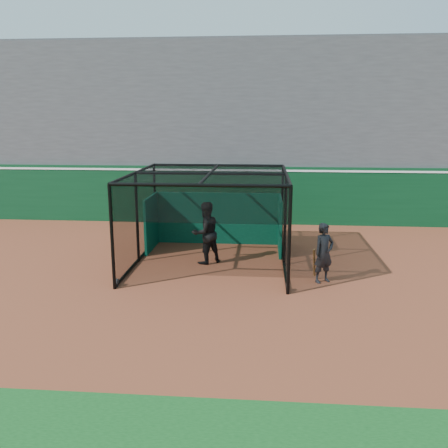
{
  "coord_description": "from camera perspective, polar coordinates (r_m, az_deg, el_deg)",
  "views": [
    {
      "loc": [
        1.83,
        -12.01,
        4.59
      ],
      "look_at": [
        0.66,
        2.0,
        1.4
      ],
      "focal_mm": 38.0,
      "sensor_mm": 36.0,
      "label": 1
    }
  ],
  "objects": [
    {
      "name": "batter",
      "position": [
        15.05,
        -2.23,
        -1.06
      ],
      "size": [
        1.22,
        1.19,
        1.99
      ],
      "primitive_type": "imported",
      "rotation": [
        0.0,
        0.0,
        3.82
      ],
      "color": "black",
      "rests_on": "ground"
    },
    {
      "name": "grandstand",
      "position": [
        24.35,
        0.47,
        12.51
      ],
      "size": [
        50.0,
        7.85,
        8.95
      ],
      "color": "#4C4C4F",
      "rests_on": "ground"
    },
    {
      "name": "batting_cage",
      "position": [
        14.93,
        -1.67,
        0.59
      ],
      "size": [
        4.79,
        5.2,
        2.88
      ],
      "color": "black",
      "rests_on": "ground"
    },
    {
      "name": "ground",
      "position": [
        12.99,
        -3.69,
        -7.94
      ],
      "size": [
        120.0,
        120.0,
        0.0
      ],
      "primitive_type": "plane",
      "color": "brown",
      "rests_on": "ground"
    },
    {
      "name": "on_deck_player",
      "position": [
        13.61,
        11.91,
        -3.44
      ],
      "size": [
        0.74,
        0.67,
        1.71
      ],
      "color": "black",
      "rests_on": "ground"
    },
    {
      "name": "outfield_wall",
      "position": [
        20.86,
        -0.33,
        3.67
      ],
      "size": [
        50.0,
        0.5,
        2.5
      ],
      "color": "#0A371B",
      "rests_on": "ground"
    }
  ]
}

